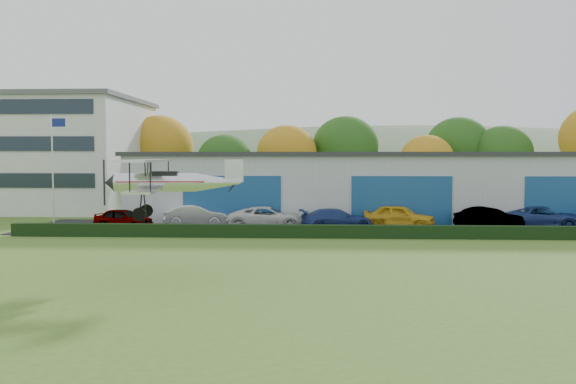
{
  "coord_description": "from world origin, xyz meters",
  "views": [
    {
      "loc": [
        -0.92,
        -20.15,
        5.05
      ],
      "look_at": [
        -2.35,
        9.02,
        3.25
      ],
      "focal_mm": 37.24,
      "sensor_mm": 36.0,
      "label": 1
    }
  ],
  "objects_px": {
    "car_1": "(197,215)",
    "flagpole": "(54,159)",
    "car_6": "(545,217)",
    "car_3": "(337,219)",
    "office_block": "(30,154)",
    "car_4": "(399,216)",
    "car_2": "(268,218)",
    "car_0": "(123,218)",
    "car_5": "(489,218)",
    "biplane": "(167,181)",
    "hangar": "(391,185)"
  },
  "relations": [
    {
      "from": "car_1",
      "to": "flagpole",
      "type": "bearing_deg",
      "value": 85.34
    },
    {
      "from": "flagpole",
      "to": "car_6",
      "type": "bearing_deg",
      "value": -0.78
    },
    {
      "from": "car_3",
      "to": "office_block",
      "type": "bearing_deg",
      "value": 49.88
    },
    {
      "from": "car_4",
      "to": "car_1",
      "type": "bearing_deg",
      "value": 103.15
    },
    {
      "from": "car_1",
      "to": "office_block",
      "type": "bearing_deg",
      "value": 51.39
    },
    {
      "from": "car_2",
      "to": "car_3",
      "type": "bearing_deg",
      "value": -96.04
    },
    {
      "from": "car_0",
      "to": "car_5",
      "type": "height_order",
      "value": "car_5"
    },
    {
      "from": "car_0",
      "to": "car_3",
      "type": "distance_m",
      "value": 14.54
    },
    {
      "from": "biplane",
      "to": "car_0",
      "type": "bearing_deg",
      "value": 108.65
    },
    {
      "from": "hangar",
      "to": "car_1",
      "type": "xyz_separation_m",
      "value": [
        -14.43,
        -6.28,
        -1.86
      ]
    },
    {
      "from": "car_2",
      "to": "car_5",
      "type": "height_order",
      "value": "car_2"
    },
    {
      "from": "hangar",
      "to": "car_1",
      "type": "distance_m",
      "value": 15.85
    },
    {
      "from": "flagpole",
      "to": "car_0",
      "type": "bearing_deg",
      "value": -20.74
    },
    {
      "from": "car_2",
      "to": "car_5",
      "type": "distance_m",
      "value": 15.05
    },
    {
      "from": "biplane",
      "to": "car_1",
      "type": "bearing_deg",
      "value": 92.03
    },
    {
      "from": "car_2",
      "to": "car_6",
      "type": "distance_m",
      "value": 19.08
    },
    {
      "from": "hangar",
      "to": "car_2",
      "type": "xyz_separation_m",
      "value": [
        -9.29,
        -7.62,
        -1.86
      ]
    },
    {
      "from": "car_3",
      "to": "car_4",
      "type": "bearing_deg",
      "value": -89.93
    },
    {
      "from": "car_1",
      "to": "car_2",
      "type": "distance_m",
      "value": 5.31
    },
    {
      "from": "office_block",
      "to": "flagpole",
      "type": "bearing_deg",
      "value": -58.03
    },
    {
      "from": "car_0",
      "to": "car_2",
      "type": "height_order",
      "value": "car_2"
    },
    {
      "from": "car_2",
      "to": "flagpole",
      "type": "bearing_deg",
      "value": 83.11
    },
    {
      "from": "flagpole",
      "to": "hangar",
      "type": "bearing_deg",
      "value": 13.51
    },
    {
      "from": "biplane",
      "to": "car_2",
      "type": "bearing_deg",
      "value": 74.65
    },
    {
      "from": "office_block",
      "to": "car_2",
      "type": "xyz_separation_m",
      "value": [
        23.71,
        -14.64,
        -4.41
      ]
    },
    {
      "from": "car_1",
      "to": "car_2",
      "type": "height_order",
      "value": "same"
    },
    {
      "from": "car_4",
      "to": "car_6",
      "type": "relative_size",
      "value": 0.9
    },
    {
      "from": "office_block",
      "to": "biplane",
      "type": "height_order",
      "value": "office_block"
    },
    {
      "from": "office_block",
      "to": "car_5",
      "type": "distance_m",
      "value": 41.49
    },
    {
      "from": "hangar",
      "to": "office_block",
      "type": "bearing_deg",
      "value": 167.99
    },
    {
      "from": "office_block",
      "to": "car_3",
      "type": "xyz_separation_m",
      "value": [
        28.39,
        -15.07,
        -4.45
      ]
    },
    {
      "from": "office_block",
      "to": "car_1",
      "type": "relative_size",
      "value": 4.52
    },
    {
      "from": "car_1",
      "to": "car_6",
      "type": "relative_size",
      "value": 0.85
    },
    {
      "from": "biplane",
      "to": "flagpole",
      "type": "bearing_deg",
      "value": 120.03
    },
    {
      "from": "car_0",
      "to": "car_6",
      "type": "xyz_separation_m",
      "value": [
        28.91,
        1.7,
        0.05
      ]
    },
    {
      "from": "car_6",
      "to": "biplane",
      "type": "xyz_separation_m",
      "value": [
        -21.85,
        -17.41,
        3.22
      ]
    },
    {
      "from": "car_4",
      "to": "flagpole",
      "type": "bearing_deg",
      "value": 103.85
    },
    {
      "from": "car_2",
      "to": "biplane",
      "type": "height_order",
      "value": "biplane"
    },
    {
      "from": "flagpole",
      "to": "car_1",
      "type": "relative_size",
      "value": 1.76
    },
    {
      "from": "car_0",
      "to": "car_5",
      "type": "relative_size",
      "value": 0.9
    },
    {
      "from": "hangar",
      "to": "office_block",
      "type": "height_order",
      "value": "office_block"
    },
    {
      "from": "car_3",
      "to": "car_6",
      "type": "distance_m",
      "value": 14.45
    },
    {
      "from": "flagpole",
      "to": "car_4",
      "type": "distance_m",
      "value": 24.93
    },
    {
      "from": "car_4",
      "to": "car_6",
      "type": "bearing_deg",
      "value": -69.77
    },
    {
      "from": "hangar",
      "to": "car_4",
      "type": "bearing_deg",
      "value": -92.31
    },
    {
      "from": "office_block",
      "to": "car_0",
      "type": "bearing_deg",
      "value": -47.61
    },
    {
      "from": "car_3",
      "to": "biplane",
      "type": "distance_m",
      "value": 17.8
    },
    {
      "from": "car_5",
      "to": "car_6",
      "type": "xyz_separation_m",
      "value": [
        4.0,
        0.67,
        -0.0
      ]
    },
    {
      "from": "hangar",
      "to": "flagpole",
      "type": "bearing_deg",
      "value": -166.49
    },
    {
      "from": "car_4",
      "to": "car_5",
      "type": "relative_size",
      "value": 1.07
    }
  ]
}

